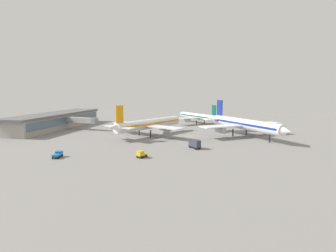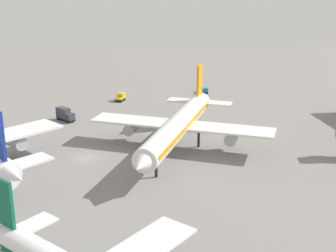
{
  "view_description": "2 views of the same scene",
  "coord_description": "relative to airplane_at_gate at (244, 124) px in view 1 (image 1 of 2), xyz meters",
  "views": [
    {
      "loc": [
        131.58,
        18.2,
        22.22
      ],
      "look_at": [
        5.14,
        -9.4,
        5.25
      ],
      "focal_mm": 30.82,
      "sensor_mm": 36.0,
      "label": 1
    },
    {
      "loc": [
        -89.25,
        -2.88,
        34.88
      ],
      "look_at": [
        0.38,
        -16.98,
        5.78
      ],
      "focal_mm": 49.4,
      "sensor_mm": 36.0,
      "label": 2
    }
  ],
  "objects": [
    {
      "name": "airplane_taxiing",
      "position": [
        -44.5,
        -26.03,
        -1.32
      ],
      "size": [
        33.02,
        31.68,
        12.54
      ],
      "rotation": [
        0.0,
        0.0,
        3.89
      ],
      "color": "white",
      "rests_on": "ground"
    },
    {
      "name": "jet_bridge",
      "position": [
        -5.0,
        -84.01,
        -0.74
      ],
      "size": [
        6.68,
        19.63,
        6.74
      ],
      "rotation": [
        0.0,
        0.0,
        1.37
      ],
      "color": "#9E9993",
      "rests_on": "ground"
    },
    {
      "name": "ground",
      "position": [
        4.04,
        -24.37,
        -5.88
      ],
      "size": [
        288.0,
        288.0,
        0.0
      ],
      "primitive_type": "plane",
      "color": "gray"
    },
    {
      "name": "pushback_tractor",
      "position": [
        54.26,
        -60.4,
        -4.91
      ],
      "size": [
        4.67,
        2.88,
        1.9
      ],
      "rotation": [
        0.0,
        0.0,
        3.33
      ],
      "color": "black",
      "rests_on": "ground"
    },
    {
      "name": "airplane_distant",
      "position": [
        5.73,
        -43.87,
        -0.39
      ],
      "size": [
        46.17,
        38.39,
        15.09
      ],
      "rotation": [
        0.0,
        0.0,
        2.69
      ],
      "color": "white",
      "rests_on": "ground"
    },
    {
      "name": "terminal_building",
      "position": [
        -8.13,
        -102.3,
        -1.58
      ],
      "size": [
        73.13,
        16.23,
        8.44
      ],
      "color": "#9E9993",
      "rests_on": "ground"
    },
    {
      "name": "catering_truck",
      "position": [
        30.76,
        -18.8,
        -4.18
      ],
      "size": [
        5.51,
        5.05,
        3.3
      ],
      "rotation": [
        0.0,
        0.0,
        3.84
      ],
      "color": "black",
      "rests_on": "ground"
    },
    {
      "name": "baggage_tug",
      "position": [
        48.72,
        -34.0,
        -4.72
      ],
      "size": [
        3.72,
        3.4,
        2.3
      ],
      "rotation": [
        0.0,
        0.0,
        5.78
      ],
      "color": "black",
      "rests_on": "ground"
    },
    {
      "name": "airplane_at_gate",
      "position": [
        0.0,
        0.0,
        0.0
      ],
      "size": [
        44.92,
        38.05,
        16.17
      ],
      "rotation": [
        0.0,
        0.0,
        0.65
      ],
      "color": "white",
      "rests_on": "ground"
    }
  ]
}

